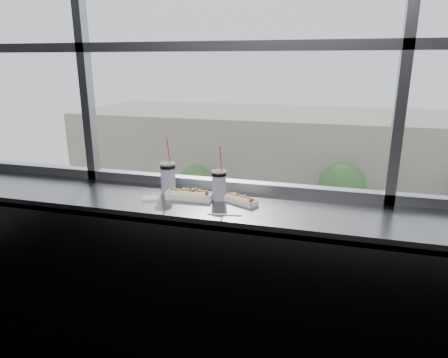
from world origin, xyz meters
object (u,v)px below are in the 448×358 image
(hotdog_tray_right, at_px, (240,199))
(pedestrian_a, at_px, (266,211))
(car_near_a, at_px, (94,267))
(car_near_c, at_px, (292,299))
(wrapper, at_px, (150,198))
(car_far_a, at_px, (184,221))
(soda_cup_left, at_px, (168,177))
(pedestrian_b, at_px, (324,213))
(hotdog_tray_left, at_px, (189,195))
(pedestrian_d, at_px, (433,224))
(tree_center, at_px, (342,185))
(loose_straw, at_px, (224,215))
(soda_cup_right, at_px, (219,184))
(car_far_b, at_px, (372,243))
(car_near_b, at_px, (199,284))
(pedestrian_c, at_px, (395,226))
(tree_left, at_px, (196,182))

(hotdog_tray_right, height_order, pedestrian_a, hotdog_tray_right)
(car_near_a, relative_size, car_near_c, 1.07)
(wrapper, height_order, car_far_a, wrapper)
(soda_cup_left, distance_m, pedestrian_b, 31.21)
(hotdog_tray_right, height_order, car_near_a, hotdog_tray_right)
(hotdog_tray_left, height_order, hotdog_tray_right, hotdog_tray_left)
(pedestrian_d, distance_m, tree_center, 7.43)
(hotdog_tray_right, relative_size, tree_center, 0.04)
(hotdog_tray_right, relative_size, pedestrian_a, 0.13)
(hotdog_tray_right, relative_size, pedestrian_b, 0.12)
(car_near_c, bearing_deg, loose_straw, -170.49)
(hotdog_tray_right, relative_size, pedestrian_d, 0.11)
(soda_cup_right, bearing_deg, hotdog_tray_right, -11.78)
(car_far_b, bearing_deg, car_near_a, 120.16)
(pedestrian_b, bearing_deg, car_near_c, 175.01)
(car_near_c, xyz_separation_m, pedestrian_a, (-3.49, 12.27, -0.07))
(soda_cup_left, height_order, car_near_b, soda_cup_left)
(soda_cup_right, xyz_separation_m, tree_center, (1.51, 28.22, -8.41))
(hotdog_tray_left, xyz_separation_m, pedestrian_c, (5.74, 28.23, -11.16))
(car_far_b, bearing_deg, car_near_c, 154.87)
(pedestrian_c, distance_m, pedestrian_b, 5.33)
(car_far_a, bearing_deg, car_near_c, -123.41)
(soda_cup_left, relative_size, car_near_a, 0.06)
(hotdog_tray_right, relative_size, car_far_a, 0.03)
(hotdog_tray_left, relative_size, soda_cup_left, 0.78)
(pedestrian_b, bearing_deg, soda_cup_right, 179.37)
(car_near_c, xyz_separation_m, car_far_a, (-9.16, 8.00, 0.16))
(pedestrian_d, bearing_deg, hotdog_tray_left, 73.61)
(wrapper, bearing_deg, car_far_b, 80.57)
(hotdog_tray_right, relative_size, car_near_a, 0.04)
(car_far_a, distance_m, tree_center, 12.43)
(car_far_a, bearing_deg, car_far_b, -82.28)
(car_near_a, bearing_deg, car_far_a, -16.15)
(pedestrian_b, xyz_separation_m, tree_left, (-10.63, -0.95, 2.04))
(hotdog_tray_left, xyz_separation_m, loose_straw, (0.28, -0.20, -0.03))
(pedestrian_a, bearing_deg, pedestrian_c, -1.77)
(hotdog_tray_left, xyz_separation_m, car_near_a, (-12.43, 16.26, -11.03))
(soda_cup_right, relative_size, car_near_b, 0.06)
(soda_cup_left, bearing_deg, pedestrian_b, 88.68)
(tree_left, bearing_deg, hotdog_tray_right, -69.70)
(pedestrian_a, bearing_deg, tree_center, -2.69)
(car_near_a, bearing_deg, tree_left, -8.74)
(tree_center, bearing_deg, wrapper, -93.85)
(hotdog_tray_left, height_order, tree_left, hotdog_tray_left)
(loose_straw, height_order, car_near_c, loose_straw)
(car_near_a, bearing_deg, pedestrian_a, -31.99)
(pedestrian_d, bearing_deg, tree_left, 2.49)
(pedestrian_d, bearing_deg, car_near_a, 31.41)
(soda_cup_right, distance_m, pedestrian_b, 31.22)
(pedestrian_a, distance_m, tree_center, 6.47)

